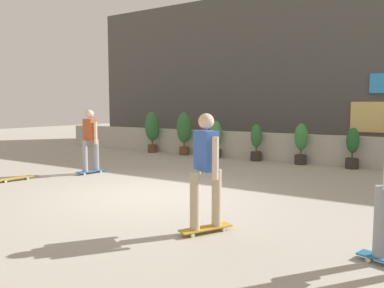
# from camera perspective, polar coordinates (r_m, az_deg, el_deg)

# --- Properties ---
(ground_plane) EXTENTS (48.00, 48.00, 0.00)m
(ground_plane) POSITION_cam_1_polar(r_m,az_deg,el_deg) (7.99, -5.80, -7.34)
(ground_plane) COLOR #A8A093
(planter_wall) EXTENTS (18.00, 0.40, 0.90)m
(planter_wall) POSITION_cam_1_polar(r_m,az_deg,el_deg) (13.11, 10.55, -0.31)
(planter_wall) COLOR #B2ADA3
(planter_wall) RESTS_ON ground
(building_backdrop) EXTENTS (20.00, 2.08, 6.50)m
(building_backdrop) POSITION_cam_1_polar(r_m,az_deg,el_deg) (16.88, 15.86, 10.40)
(building_backdrop) COLOR #4C4947
(building_backdrop) RESTS_ON ground
(potted_plant_0) EXTENTS (0.55, 0.55, 1.58)m
(potted_plant_0) POSITION_cam_1_polar(r_m,az_deg,el_deg) (14.88, -5.95, 2.29)
(potted_plant_0) COLOR brown
(potted_plant_0) RESTS_ON ground
(potted_plant_1) EXTENTS (0.55, 0.55, 1.57)m
(potted_plant_1) POSITION_cam_1_polar(r_m,az_deg,el_deg) (14.02, -1.19, 2.08)
(potted_plant_1) COLOR brown
(potted_plant_1) RESTS_ON ground
(potted_plant_2) EXTENTS (0.41, 0.41, 1.28)m
(potted_plant_2) POSITION_cam_1_polar(r_m,az_deg,el_deg) (13.35, 3.57, 1.00)
(potted_plant_2) COLOR #2D2823
(potted_plant_2) RESTS_ON ground
(potted_plant_3) EXTENTS (0.37, 0.37, 1.20)m
(potted_plant_3) POSITION_cam_1_polar(r_m,az_deg,el_deg) (12.70, 9.55, 0.36)
(potted_plant_3) COLOR #2D2823
(potted_plant_3) RESTS_ON ground
(potted_plant_4) EXTENTS (0.40, 0.40, 1.27)m
(potted_plant_4) POSITION_cam_1_polar(r_m,az_deg,el_deg) (12.21, 15.93, 0.28)
(potted_plant_4) COLOR #2D2823
(potted_plant_4) RESTS_ON ground
(potted_plant_5) EXTENTS (0.36, 0.36, 1.18)m
(potted_plant_5) POSITION_cam_1_polar(r_m,az_deg,el_deg) (11.89, 22.80, -0.45)
(potted_plant_5) COLOR #2D2823
(potted_plant_5) RESTS_ON ground
(skater_foreground) EXTENTS (0.56, 0.82, 1.70)m
(skater_foreground) POSITION_cam_1_polar(r_m,az_deg,el_deg) (10.50, -14.93, 0.82)
(skater_foreground) COLOR #266699
(skater_foreground) RESTS_ON ground
(skater_by_wall_left) EXTENTS (0.55, 0.80, 1.70)m
(skater_by_wall_left) POSITION_cam_1_polar(r_m,az_deg,el_deg) (5.37, 2.10, -3.49)
(skater_by_wall_left) COLOR #BF8C26
(skater_by_wall_left) RESTS_ON ground
(skateboard_near_camera) EXTENTS (0.36, 0.82, 0.08)m
(skateboard_near_camera) POSITION_cam_1_polar(r_m,az_deg,el_deg) (10.20, -24.79, -4.64)
(skateboard_near_camera) COLOR #BF8C26
(skateboard_near_camera) RESTS_ON ground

